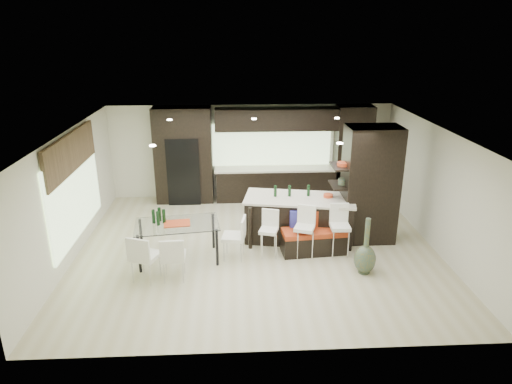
{
  "coord_description": "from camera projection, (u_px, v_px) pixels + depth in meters",
  "views": [
    {
      "loc": [
        -0.51,
        -9.29,
        4.75
      ],
      "look_at": [
        0.0,
        0.6,
        1.15
      ],
      "focal_mm": 32.0,
      "sensor_mm": 36.0,
      "label": 1
    }
  ],
  "objects": [
    {
      "name": "ceiling",
      "position": [
        258.0,
        132.0,
        9.45
      ],
      "size": [
        8.0,
        7.0,
        0.02
      ],
      "primitive_type": "cube",
      "color": "white",
      "rests_on": "ground"
    },
    {
      "name": "dining_table",
      "position": [
        178.0,
        242.0,
        9.75
      ],
      "size": [
        1.86,
        1.2,
        0.84
      ],
      "primitive_type": "cube",
      "rotation": [
        0.0,
        0.0,
        0.13
      ],
      "color": "white",
      "rests_on": "ground"
    },
    {
      "name": "chair_end",
      "position": [
        234.0,
        240.0,
        9.8
      ],
      "size": [
        0.54,
        0.54,
        0.87
      ],
      "primitive_type": "cube",
      "rotation": [
        0.0,
        0.0,
        1.41
      ],
      "color": "white",
      "rests_on": "ground"
    },
    {
      "name": "stool_right",
      "position": [
        339.0,
        236.0,
        9.93
      ],
      "size": [
        0.42,
        0.42,
        0.93
      ],
      "primitive_type": "cube",
      "rotation": [
        0.0,
        0.0,
        -0.02
      ],
      "color": "white",
      "rests_on": "ground"
    },
    {
      "name": "chair_far",
      "position": [
        146.0,
        259.0,
        8.94
      ],
      "size": [
        0.64,
        0.64,
        0.92
      ],
      "primitive_type": "cube",
      "rotation": [
        0.0,
        0.0,
        -0.37
      ],
      "color": "white",
      "rests_on": "ground"
    },
    {
      "name": "floor_vase",
      "position": [
        366.0,
        246.0,
        9.16
      ],
      "size": [
        0.48,
        0.48,
        1.2
      ],
      "primitive_type": null,
      "rotation": [
        0.0,
        0.0,
        -0.11
      ],
      "color": "#425038",
      "rests_on": "ground"
    },
    {
      "name": "window_back",
      "position": [
        272.0,
        145.0,
        13.12
      ],
      "size": [
        3.4,
        0.04,
        1.2
      ],
      "primitive_type": "cube",
      "color": "#B2D199",
      "rests_on": "back_wall"
    },
    {
      "name": "refrigerator",
      "position": [
        184.0,
        169.0,
        12.88
      ],
      "size": [
        0.9,
        0.68,
        1.9
      ],
      "primitive_type": "cube",
      "color": "black",
      "rests_on": "ground"
    },
    {
      "name": "kitchen_island",
      "position": [
        299.0,
        218.0,
        10.67
      ],
      "size": [
        2.67,
        1.52,
        1.05
      ],
      "primitive_type": "cube",
      "rotation": [
        0.0,
        0.0,
        -0.18
      ],
      "color": "black",
      "rests_on": "ground"
    },
    {
      "name": "stone_accent",
      "position": [
        71.0,
        153.0,
        9.6
      ],
      "size": [
        0.08,
        3.0,
        0.8
      ],
      "primitive_type": "cube",
      "color": "brown",
      "rests_on": "left_wall"
    },
    {
      "name": "ground",
      "position": [
        257.0,
        248.0,
        10.37
      ],
      "size": [
        8.0,
        8.0,
        0.0
      ],
      "primitive_type": "plane",
      "color": "beige",
      "rests_on": "ground"
    },
    {
      "name": "right_wall",
      "position": [
        437.0,
        190.0,
        10.1
      ],
      "size": [
        0.02,
        7.0,
        2.7
      ],
      "primitive_type": "cube",
      "color": "silver",
      "rests_on": "ground"
    },
    {
      "name": "chair_near",
      "position": [
        174.0,
        259.0,
        8.99
      ],
      "size": [
        0.48,
        0.48,
        0.87
      ],
      "primitive_type": "cube",
      "rotation": [
        0.0,
        0.0,
        0.03
      ],
      "color": "white",
      "rests_on": "ground"
    },
    {
      "name": "back_cabinetry",
      "position": [
        269.0,
        154.0,
        12.91
      ],
      "size": [
        6.8,
        0.68,
        2.7
      ],
      "primitive_type": "cube",
      "color": "black",
      "rests_on": "ground"
    },
    {
      "name": "stool_left",
      "position": [
        269.0,
        238.0,
        9.89
      ],
      "size": [
        0.46,
        0.46,
        0.84
      ],
      "primitive_type": "cube",
      "rotation": [
        0.0,
        0.0,
        -0.29
      ],
      "color": "white",
      "rests_on": "ground"
    },
    {
      "name": "left_wall",
      "position": [
        70.0,
        196.0,
        9.71
      ],
      "size": [
        0.02,
        7.0,
        2.7
      ],
      "primitive_type": "cube",
      "color": "silver",
      "rests_on": "ground"
    },
    {
      "name": "partition_column",
      "position": [
        370.0,
        185.0,
        10.41
      ],
      "size": [
        1.2,
        0.8,
        2.7
      ],
      "primitive_type": "cube",
      "color": "black",
      "rests_on": "ground"
    },
    {
      "name": "back_wall",
      "position": [
        251.0,
        151.0,
        13.19
      ],
      "size": [
        8.0,
        0.02,
        2.7
      ],
      "primitive_type": "cube",
      "color": "silver",
      "rests_on": "ground"
    },
    {
      "name": "bench",
      "position": [
        314.0,
        241.0,
        10.11
      ],
      "size": [
        1.47,
        0.68,
        0.55
      ],
      "primitive_type": "cube",
      "rotation": [
        0.0,
        0.0,
        0.1
      ],
      "color": "black",
      "rests_on": "ground"
    },
    {
      "name": "window_left",
      "position": [
        75.0,
        193.0,
        9.9
      ],
      "size": [
        0.04,
        3.2,
        1.9
      ],
      "primitive_type": "cube",
      "color": "#B2D199",
      "rests_on": "left_wall"
    },
    {
      "name": "stool_mid",
      "position": [
        304.0,
        237.0,
        9.9
      ],
      "size": [
        0.52,
        0.52,
        0.91
      ],
      "primitive_type": "cube",
      "rotation": [
        0.0,
        0.0,
        -0.35
      ],
      "color": "white",
      "rests_on": "ground"
    },
    {
      "name": "ceiling_spots",
      "position": [
        257.0,
        130.0,
        9.69
      ],
      "size": [
        4.0,
        3.0,
        0.02
      ],
      "primitive_type": "cube",
      "color": "white",
      "rests_on": "ceiling"
    }
  ]
}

